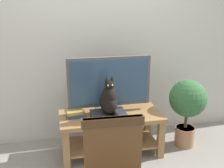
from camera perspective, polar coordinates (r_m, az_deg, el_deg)
The scene contains 7 objects.
back_wall at distance 3.17m, azimuth -3.62°, elevation 12.70°, with size 7.00×0.12×2.80m, color beige.
tv_stand at distance 2.93m, azimuth -0.21°, elevation -9.34°, with size 1.13×0.52×0.48m.
tv at distance 2.83m, azimuth -0.58°, elevation 0.10°, with size 0.92×0.20×0.63m.
media_box at distance 2.79m, azimuth -0.76°, elevation -6.85°, with size 0.37×0.27×0.05m.
cat at distance 2.71m, azimuth -0.69°, elevation -3.42°, with size 0.18×0.36×0.42m.
book_stack at distance 2.83m, azimuth -8.14°, elevation -6.39°, with size 0.22×0.20×0.08m.
potted_plant at distance 3.14m, azimuth 16.32°, elevation -4.23°, with size 0.44×0.44×0.82m.
Camera 1 is at (-0.49, -2.06, 1.63)m, focal length 41.39 mm.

